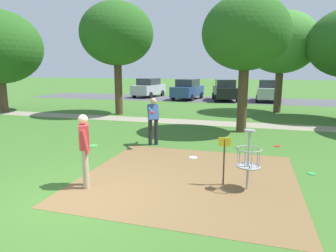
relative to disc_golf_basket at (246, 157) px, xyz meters
name	(u,v)px	position (x,y,z in m)	size (l,w,h in m)	color
ground_plane	(81,197)	(-3.36, -1.49, -0.75)	(160.00, 160.00, 0.00)	#3D6B28
dirt_tee_pad	(188,177)	(-1.39, 0.33, -0.75)	(5.26, 5.10, 0.01)	brown
disc_golf_basket	(246,157)	(0.00, 0.00, 0.00)	(0.98, 0.58, 1.39)	#9E9EA3
player_foreground_watching	(153,118)	(-3.32, 3.18, 0.23)	(0.53, 1.15, 1.71)	#232328
player_throwing	(85,147)	(-3.55, -0.93, 0.21)	(0.45, 0.48, 1.71)	tan
frisbee_by_tee	(277,146)	(0.99, 4.22, -0.74)	(0.21, 0.21, 0.02)	red
frisbee_mid_grass	(193,158)	(-1.61, 2.01, -0.74)	(0.26, 0.26, 0.02)	white
frisbee_far_right	(312,174)	(1.68, 1.48, -0.74)	(0.21, 0.21, 0.02)	green
tree_near_left	(117,34)	(-7.79, 9.65, 3.96)	(4.29, 4.29, 6.57)	#4C3823
tree_near_right	(282,43)	(1.54, 13.19, 3.55)	(4.40, 4.40, 6.19)	brown
tree_mid_center	(246,34)	(-0.38, 6.49, 3.40)	(3.64, 3.64, 5.74)	#4C3823
parking_lot_strip	(215,99)	(-3.36, 20.34, -0.75)	(36.00, 6.00, 0.01)	#4C4C51
parked_car_leftmost	(149,88)	(-10.04, 21.08, 0.17)	(2.39, 4.40, 1.84)	#B2B7BC
parked_car_center_left	(188,89)	(-5.78, 19.77, 0.17)	(2.41, 4.41, 1.84)	#2D4784
parked_car_center_right	(225,90)	(-2.41, 19.65, 0.17)	(2.63, 4.48, 1.84)	black
parked_car_rightmost	(269,91)	(1.26, 20.14, 0.17)	(2.07, 4.25, 1.84)	#B2B7BC
gravel_path	(184,122)	(-3.36, 8.20, -0.75)	(40.00, 1.47, 0.00)	gray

